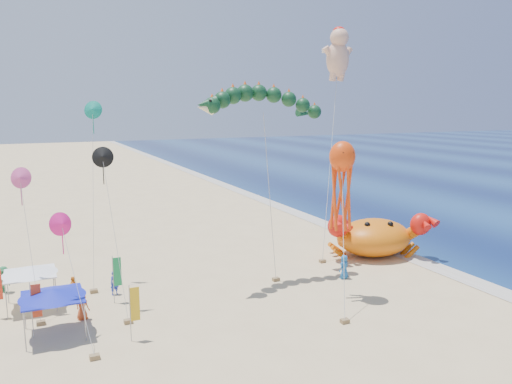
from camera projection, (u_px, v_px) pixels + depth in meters
ground at (292, 281)px, 36.61m from camera, size 320.00×320.00×0.00m
foam_strip at (418, 260)px, 41.58m from camera, size 320.00×320.00×0.00m
crab_inflatable at (375, 236)px, 42.73m from camera, size 8.91×7.30×3.90m
dragon_kite at (261, 106)px, 35.22m from camera, size 10.37×3.79×13.86m
cherub_kite at (338, 53)px, 43.49m from camera, size 5.16×5.36×19.50m
octopus_kite at (342, 179)px, 32.41m from camera, size 3.20×4.71×10.48m
canopy_blue at (52, 293)px, 27.66m from camera, size 3.56×3.56×2.71m
canopy_white at (30, 271)px, 31.49m from camera, size 3.32×3.32×2.71m
feather_flags at (71, 291)px, 29.20m from camera, size 7.52×6.53×3.20m
beachgoers at (116, 283)px, 33.76m from camera, size 24.00×8.63×1.86m
small_kites at (73, 179)px, 30.56m from camera, size 6.32×12.35×13.12m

